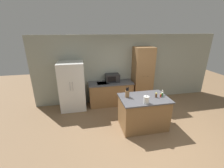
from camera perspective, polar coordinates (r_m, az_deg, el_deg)
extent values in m
plane|color=#846647|center=(4.60, 14.68, -17.77)|extent=(14.00, 14.00, 0.00)
cube|color=#9EA393|center=(5.99, 6.21, 5.84)|extent=(7.20, 0.06, 2.60)
cube|color=white|center=(5.50, -14.90, -0.85)|extent=(0.87, 0.71, 1.73)
cylinder|color=silver|center=(5.10, -15.66, -0.92)|extent=(0.02, 0.02, 0.30)
cylinder|color=silver|center=(5.10, -14.77, -0.86)|extent=(0.02, 0.02, 0.30)
cube|color=olive|center=(5.79, -0.47, -3.73)|extent=(1.63, 0.60, 0.85)
cube|color=#4C4C51|center=(5.62, -0.48, 0.39)|extent=(1.67, 0.64, 0.03)
cube|color=#9EA0A3|center=(5.58, -3.44, 0.30)|extent=(0.44, 0.34, 0.01)
cube|color=olive|center=(5.93, 11.51, 3.21)|extent=(0.73, 0.57, 2.16)
sphere|color=black|center=(5.63, 11.85, 2.71)|extent=(0.02, 0.02, 0.02)
sphere|color=black|center=(5.70, 13.47, 2.80)|extent=(0.02, 0.02, 0.02)
cube|color=olive|center=(4.59, 11.73, -10.61)|extent=(1.32, 0.86, 0.91)
cube|color=#4C4C51|center=(4.37, 12.17, -5.26)|extent=(1.38, 0.92, 0.03)
cube|color=#232326|center=(5.68, 0.15, 2.35)|extent=(0.52, 0.37, 0.30)
cube|color=black|center=(5.49, -0.09, 1.71)|extent=(0.31, 0.01, 0.21)
cube|color=olive|center=(4.28, 5.81, -3.78)|extent=(0.10, 0.07, 0.20)
cylinder|color=black|center=(4.21, 5.43, -2.13)|extent=(0.02, 0.02, 0.08)
cylinder|color=black|center=(4.21, 5.63, -1.94)|extent=(0.02, 0.02, 0.11)
cylinder|color=black|center=(4.21, 5.83, -2.07)|extent=(0.02, 0.02, 0.09)
cylinder|color=black|center=(4.21, 6.01, -1.99)|extent=(0.02, 0.02, 0.10)
cylinder|color=black|center=(4.23, 6.15, -1.92)|extent=(0.02, 0.02, 0.10)
cylinder|color=black|center=(4.23, 6.33, -1.83)|extent=(0.02, 0.02, 0.11)
cylinder|color=#337033|center=(4.56, 18.58, -3.89)|extent=(0.06, 0.06, 0.10)
cylinder|color=silver|center=(4.54, 18.66, -3.21)|extent=(0.04, 0.04, 0.02)
cylinder|color=#B2281E|center=(4.50, 18.04, -4.23)|extent=(0.04, 0.04, 0.09)
cylinder|color=#E5DB4C|center=(4.48, 18.11, -3.59)|extent=(0.03, 0.03, 0.02)
cylinder|color=#563319|center=(4.44, 16.46, -4.22)|extent=(0.06, 0.06, 0.11)
cylinder|color=#E5DB4C|center=(4.41, 16.55, -3.40)|extent=(0.04, 0.04, 0.03)
cylinder|color=beige|center=(4.66, 18.61, -3.26)|extent=(0.05, 0.05, 0.12)
cylinder|color=silver|center=(4.63, 18.71, -2.45)|extent=(0.03, 0.03, 0.03)
cylinder|color=white|center=(4.02, 12.91, -5.89)|extent=(0.15, 0.15, 0.19)
sphere|color=#262628|center=(3.98, 13.04, -4.48)|extent=(0.02, 0.02, 0.02)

